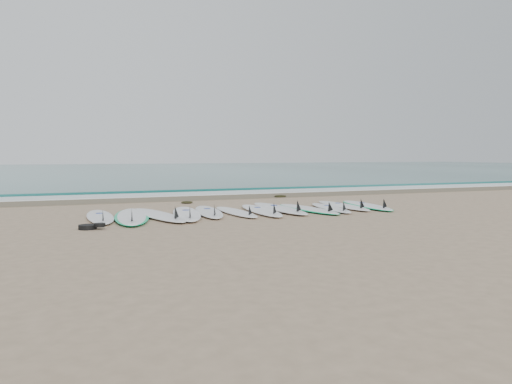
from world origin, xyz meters
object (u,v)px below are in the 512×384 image
object	(u,v)px
surfboard_6	(262,210)
surfboard_11	(367,205)
surfboard_0	(100,216)
leash_coil	(90,227)

from	to	relation	value
surfboard_6	surfboard_11	distance (m)	2.93
surfboard_0	surfboard_11	world-z (taller)	surfboard_0
surfboard_6	surfboard_11	size ratio (longest dim) A/B	1.02
surfboard_0	leash_coil	xyz separation A→B (m)	(-0.27, -1.40, -0.01)
surfboard_6	leash_coil	bearing A→B (deg)	-157.26
surfboard_0	surfboard_6	xyz separation A→B (m)	(3.54, -0.17, 0.00)
leash_coil	surfboard_0	bearing A→B (deg)	79.11
surfboard_0	surfboard_6	bearing A→B (deg)	-2.09
surfboard_0	surfboard_6	distance (m)	3.54
surfboard_6	surfboard_11	xyz separation A→B (m)	(2.93, 0.12, -0.01)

